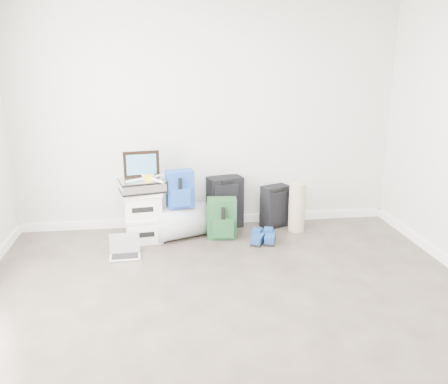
{
  "coord_description": "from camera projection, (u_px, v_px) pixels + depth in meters",
  "views": [
    {
      "loc": [
        -0.53,
        -3.04,
        2.03
      ],
      "look_at": [
        0.12,
        1.9,
        0.58
      ],
      "focal_mm": 38.0,
      "sensor_mm": 36.0,
      "label": 1
    }
  ],
  "objects": [
    {
      "name": "rolled_rug",
      "position": [
        297.0,
        207.0,
        5.6
      ],
      "size": [
        0.19,
        0.19,
        0.58
      ],
      "primitive_type": "cylinder",
      "color": "tan",
      "rests_on": "ground"
    },
    {
      "name": "laptop",
      "position": [
        125.0,
        251.0,
        4.95
      ],
      "size": [
        0.32,
        0.24,
        0.22
      ],
      "rotation": [
        0.0,
        0.0,
        0.05
      ],
      "color": "silver",
      "rests_on": "ground"
    },
    {
      "name": "ground",
      "position": [
        241.0,
        338.0,
        3.53
      ],
      "size": [
        5.0,
        5.0,
        0.0
      ],
      "primitive_type": "plane",
      "color": "#332C25",
      "rests_on": "ground"
    },
    {
      "name": "large_suitcase",
      "position": [
        225.0,
        202.0,
        5.71
      ],
      "size": [
        0.45,
        0.35,
        0.63
      ],
      "rotation": [
        0.0,
        0.0,
        0.27
      ],
      "color": "black",
      "rests_on": "ground"
    },
    {
      "name": "duffel_bag",
      "position": [
        181.0,
        222.0,
        5.41
      ],
      "size": [
        0.71,
        0.57,
        0.38
      ],
      "primitive_type": "cylinder",
      "rotation": [
        0.0,
        1.57,
        0.36
      ],
      "color": "#919499",
      "rests_on": "ground"
    },
    {
      "name": "briefcase",
      "position": [
        142.0,
        185.0,
        5.2
      ],
      "size": [
        0.54,
        0.44,
        0.14
      ],
      "primitive_type": "cube",
      "rotation": [
        0.0,
        0.0,
        0.22
      ],
      "color": "#B2B2B7",
      "rests_on": "boxes_stack"
    },
    {
      "name": "carry_on",
      "position": [
        275.0,
        206.0,
        5.75
      ],
      "size": [
        0.37,
        0.32,
        0.51
      ],
      "rotation": [
        0.0,
        0.0,
        0.4
      ],
      "color": "black",
      "rests_on": "ground"
    },
    {
      "name": "painting",
      "position": [
        141.0,
        164.0,
        5.23
      ],
      "size": [
        0.39,
        0.08,
        0.3
      ],
      "rotation": [
        0.0,
        0.0,
        0.14
      ],
      "color": "black",
      "rests_on": "briefcase"
    },
    {
      "name": "blue_backpack",
      "position": [
        180.0,
        190.0,
        5.27
      ],
      "size": [
        0.32,
        0.26,
        0.42
      ],
      "rotation": [
        0.0,
        0.0,
        0.17
      ],
      "color": "#172E99",
      "rests_on": "duffel_bag"
    },
    {
      "name": "shoes",
      "position": [
        264.0,
        238.0,
        5.31
      ],
      "size": [
        0.35,
        0.31,
        0.1
      ],
      "rotation": [
        0.0,
        0.0,
        -0.4
      ],
      "color": "black",
      "rests_on": "ground"
    },
    {
      "name": "green_backpack",
      "position": [
        222.0,
        219.0,
        5.4
      ],
      "size": [
        0.35,
        0.27,
        0.46
      ],
      "rotation": [
        0.0,
        0.0,
        -0.1
      ],
      "color": "#14391F",
      "rests_on": "ground"
    },
    {
      "name": "boxes_stack",
      "position": [
        144.0,
        216.0,
        5.29
      ],
      "size": [
        0.44,
        0.37,
        0.58
      ],
      "rotation": [
        0.0,
        0.0,
        0.11
      ],
      "color": "silver",
      "rests_on": "ground"
    },
    {
      "name": "room_envelope",
      "position": [
        244.0,
        104.0,
        3.07
      ],
      "size": [
        4.52,
        5.02,
        2.71
      ],
      "color": "silver",
      "rests_on": "ground"
    },
    {
      "name": "drone",
      "position": [
        149.0,
        177.0,
        5.16
      ],
      "size": [
        0.48,
        0.48,
        0.05
      ],
      "rotation": [
        0.0,
        0.0,
        -0.2
      ],
      "color": "gold",
      "rests_on": "briefcase"
    }
  ]
}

